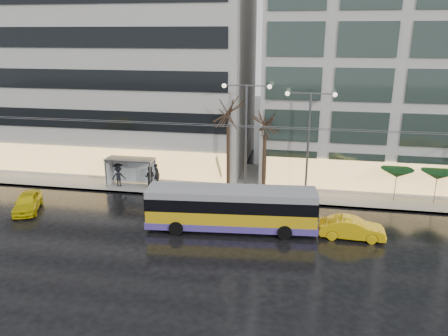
% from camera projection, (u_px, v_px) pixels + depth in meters
% --- Properties ---
extents(ground, '(140.00, 140.00, 0.00)m').
position_uv_depth(ground, '(190.00, 252.00, 27.13)').
color(ground, black).
rests_on(ground, ground).
extents(sidewalk, '(80.00, 10.00, 0.15)m').
position_uv_depth(sidewalk, '(250.00, 181.00, 39.92)').
color(sidewalk, gray).
rests_on(sidewalk, ground).
extents(kerb, '(80.00, 0.10, 0.15)m').
position_uv_depth(kerb, '(242.00, 200.00, 35.27)').
color(kerb, slate).
rests_on(kerb, ground).
extents(building_left, '(34.00, 14.00, 22.00)m').
position_uv_depth(building_left, '(82.00, 52.00, 44.42)').
color(building_left, '#B6B4AE').
rests_on(building_left, sidewalk).
extents(trolleybus, '(11.69, 4.78, 5.35)m').
position_uv_depth(trolleybus, '(231.00, 210.00, 29.80)').
color(trolleybus, gold).
rests_on(trolleybus, ground).
extents(catenary, '(42.24, 5.12, 7.00)m').
position_uv_depth(catenary, '(228.00, 153.00, 33.15)').
color(catenary, '#595B60').
rests_on(catenary, ground).
extents(bus_shelter, '(4.20, 1.60, 2.51)m').
position_uv_depth(bus_shelter, '(127.00, 165.00, 38.03)').
color(bus_shelter, '#595B60').
rests_on(bus_shelter, sidewalk).
extents(street_lamp_near, '(3.96, 0.36, 9.03)m').
position_uv_depth(street_lamp_near, '(246.00, 124.00, 35.15)').
color(street_lamp_near, '#595B60').
rests_on(street_lamp_near, sidewalk).
extents(street_lamp_far, '(3.96, 0.36, 8.53)m').
position_uv_depth(street_lamp_far, '(309.00, 130.00, 34.38)').
color(street_lamp_far, '#595B60').
rests_on(street_lamp_far, sidewalk).
extents(tree_a, '(3.20, 3.20, 8.40)m').
position_uv_depth(tree_a, '(228.00, 109.00, 35.27)').
color(tree_a, black).
rests_on(tree_a, sidewalk).
extents(tree_b, '(3.20, 3.20, 7.70)m').
position_uv_depth(tree_b, '(265.00, 119.00, 35.15)').
color(tree_b, black).
rests_on(tree_b, sidewalk).
extents(parasol_a, '(2.50, 2.50, 2.65)m').
position_uv_depth(parasol_a, '(397.00, 173.00, 34.33)').
color(parasol_a, '#595B60').
rests_on(parasol_a, sidewalk).
extents(parasol_b, '(2.50, 2.50, 2.65)m').
position_uv_depth(parasol_b, '(437.00, 175.00, 33.81)').
color(parasol_b, '#595B60').
rests_on(parasol_b, sidewalk).
extents(taxi_a, '(3.15, 4.51, 1.42)m').
position_uv_depth(taxi_a, '(27.00, 202.00, 33.17)').
color(taxi_a, '#D5C20B').
rests_on(taxi_a, ground).
extents(taxi_b, '(4.29, 1.59, 1.40)m').
position_uv_depth(taxi_b, '(352.00, 228.00, 28.75)').
color(taxi_b, yellow).
rests_on(taxi_b, ground).
extents(pedestrian_a, '(1.28, 1.29, 2.19)m').
position_uv_depth(pedestrian_a, '(156.00, 169.00, 38.28)').
color(pedestrian_a, black).
rests_on(pedestrian_a, sidewalk).
extents(pedestrian_b, '(1.00, 0.81, 1.92)m').
position_uv_depth(pedestrian_b, '(150.00, 177.00, 37.63)').
color(pedestrian_b, black).
rests_on(pedestrian_b, sidewalk).
extents(pedestrian_c, '(1.30, 1.00, 2.11)m').
position_uv_depth(pedestrian_c, '(118.00, 174.00, 37.92)').
color(pedestrian_c, black).
rests_on(pedestrian_c, sidewalk).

